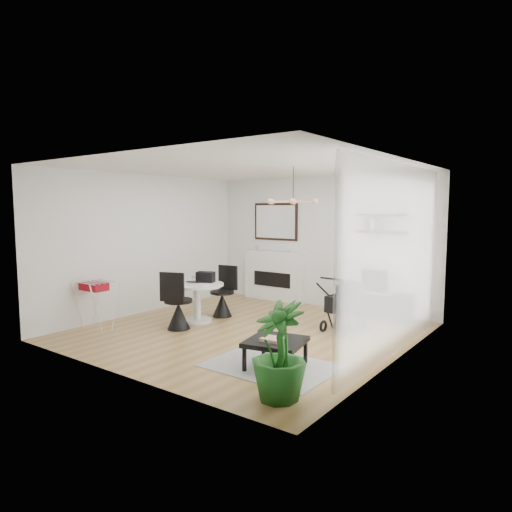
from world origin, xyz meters
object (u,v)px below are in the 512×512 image
Objects in this scene: stroller at (345,306)px; dining_table at (197,297)px; drying_rack at (97,303)px; potted_plant at (279,351)px; fireplace at (274,270)px; tv_console at (378,305)px; crt_tv at (380,279)px; coffee_table at (276,343)px.

dining_table is at bearing -149.39° from stroller.
stroller is at bearing 24.16° from dining_table.
potted_plant is at bearing -9.37° from drying_rack.
tv_console is at bearing -3.50° from fireplace.
tv_console is 1.31× the size of stroller.
fireplace reaches higher than drying_rack.
stroller is 0.89× the size of potted_plant.
fireplace is at bearing 176.50° from tv_console.
potted_plant is at bearing -32.46° from dining_table.
stroller reaches higher than dining_table.
fireplace is 3.72× the size of crt_tv.
potted_plant is (0.54, -4.22, -0.19)m from crt_tv.
stroller is (3.45, 2.42, -0.03)m from drying_rack.
dining_table is 3.62m from potted_plant.
drying_rack is at bearing 171.74° from potted_plant.
coffee_table is at bearing -55.51° from fireplace.
tv_console is at bearing 44.52° from drying_rack.
crt_tv is 4.26m from potted_plant.
crt_tv is 3.45m from coffee_table.
fireplace is at bearing 124.74° from potted_plant.
dining_table is 2.62m from stroller.
crt_tv reaches higher than tv_console.
tv_console is 2.14× the size of crt_tv.
coffee_table is at bearing -90.51° from crt_tv.
tv_console is at bearing 172.32° from crt_tv.
drying_rack is at bearing -128.25° from dining_table.
fireplace is 2.28× the size of stroller.
drying_rack is 0.98× the size of coffee_table.
coffee_table is 0.78× the size of potted_plant.
stroller is at bearing -95.64° from crt_tv.
coffee_table is at bearing -24.85° from dining_table.
drying_rack is at bearing -138.54° from stroller.
stroller reaches higher than drying_rack.
crt_tv is 0.61× the size of dining_table.
coffee_table is (3.54, 0.20, -0.10)m from drying_rack.
dining_table is 1.71m from drying_rack.
crt_tv is (0.02, -0.00, 0.49)m from tv_console.
dining_table is at bearing -137.78° from crt_tv.
stroller is (2.37, -1.36, -0.28)m from fireplace.
tv_console is 0.49m from crt_tv.
potted_plant reaches higher than drying_rack.
crt_tv is at bearing 89.49° from coffee_table.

